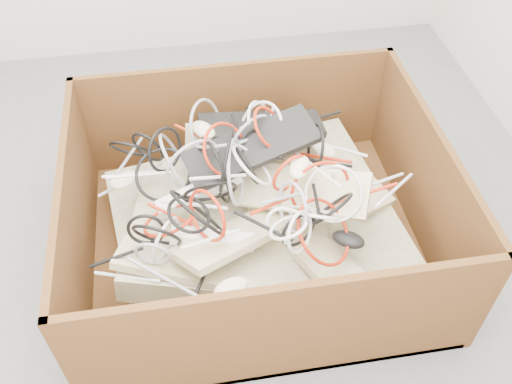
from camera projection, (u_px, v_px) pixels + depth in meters
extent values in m
plane|color=#5B5B5D|center=(210.00, 248.00, 2.23)|extent=(3.00, 3.00, 0.00)
cube|color=#432710|center=(257.00, 245.00, 2.22)|extent=(1.31, 1.09, 0.03)
cube|color=#432710|center=(237.00, 114.00, 2.41)|extent=(1.31, 0.02, 0.51)
cube|color=#432710|center=(286.00, 334.00, 1.69)|extent=(1.31, 0.02, 0.51)
cube|color=#432710|center=(424.00, 184.00, 2.12)|extent=(0.02, 1.04, 0.51)
cube|color=#432710|center=(77.00, 226.00, 1.98)|extent=(0.03, 1.04, 0.51)
cube|color=#BFBA8E|center=(256.00, 230.00, 2.19)|extent=(1.15, 0.99, 0.21)
cube|color=#BFBA8E|center=(230.00, 235.00, 2.06)|extent=(0.82, 0.74, 0.22)
cube|color=beige|center=(219.00, 180.00, 2.23)|extent=(0.45, 0.45, 0.16)
cube|color=beige|center=(340.00, 167.00, 2.24)|extent=(0.36, 0.50, 0.11)
cube|color=beige|center=(279.00, 259.00, 1.96)|extent=(0.19, 0.48, 0.10)
cube|color=beige|center=(187.00, 266.00, 1.87)|extent=(0.49, 0.30, 0.16)
cube|color=beige|center=(331.00, 267.00, 1.90)|extent=(0.33, 0.50, 0.15)
cube|color=beige|center=(247.00, 147.00, 2.19)|extent=(0.50, 0.12, 0.22)
cube|color=beige|center=(240.00, 235.00, 1.90)|extent=(0.49, 0.39, 0.18)
cube|color=beige|center=(301.00, 190.00, 1.98)|extent=(0.49, 0.36, 0.17)
cube|color=black|center=(262.00, 125.00, 2.17)|extent=(0.48, 0.17, 0.09)
cube|color=black|center=(251.00, 147.00, 1.97)|extent=(0.50, 0.27, 0.14)
ellipsoid|color=beige|center=(124.00, 180.00, 2.02)|extent=(0.13, 0.11, 0.04)
ellipsoid|color=beige|center=(323.00, 150.00, 2.12)|extent=(0.12, 0.13, 0.04)
ellipsoid|color=beige|center=(231.00, 288.00, 1.72)|extent=(0.13, 0.10, 0.04)
ellipsoid|color=beige|center=(300.00, 167.00, 1.89)|extent=(0.11, 0.13, 0.04)
ellipsoid|color=beige|center=(203.00, 130.00, 2.09)|extent=(0.12, 0.13, 0.04)
ellipsoid|color=black|center=(348.00, 239.00, 1.90)|extent=(0.13, 0.12, 0.04)
cube|color=white|center=(199.00, 191.00, 1.96)|extent=(0.32, 0.12, 0.13)
cube|color=white|center=(213.00, 239.00, 1.86)|extent=(0.28, 0.10, 0.09)
cube|color=#0C0DB5|center=(342.00, 183.00, 2.00)|extent=(0.05, 0.05, 0.03)
torus|color=silver|center=(260.00, 132.00, 2.09)|extent=(0.20, 0.24, 0.24)
torus|color=#AC220C|center=(169.00, 220.00, 1.87)|extent=(0.25, 0.24, 0.10)
torus|color=black|center=(198.00, 213.00, 1.81)|extent=(0.22, 0.25, 0.27)
torus|color=black|center=(227.00, 160.00, 1.88)|extent=(0.11, 0.24, 0.25)
torus|color=black|center=(157.00, 235.00, 1.80)|extent=(0.16, 0.14, 0.18)
torus|color=#939399|center=(206.00, 128.00, 2.14)|extent=(0.17, 0.28, 0.30)
torus|color=black|center=(163.00, 174.00, 1.98)|extent=(0.21, 0.18, 0.13)
torus|color=black|center=(146.00, 230.00, 1.81)|extent=(0.17, 0.04, 0.17)
torus|color=#AC220C|center=(290.00, 173.00, 1.93)|extent=(0.20, 0.11, 0.22)
torus|color=#939399|center=(236.00, 172.00, 1.88)|extent=(0.11, 0.31, 0.32)
torus|color=#939399|center=(222.00, 142.00, 2.02)|extent=(0.21, 0.19, 0.12)
torus|color=silver|center=(288.00, 228.00, 1.75)|extent=(0.17, 0.17, 0.08)
torus|color=silver|center=(252.00, 165.00, 1.90)|extent=(0.17, 0.25, 0.20)
torus|color=black|center=(165.00, 150.00, 2.04)|extent=(0.16, 0.19, 0.23)
torus|color=#939399|center=(152.00, 254.00, 1.77)|extent=(0.17, 0.06, 0.17)
torus|color=#AC220C|center=(324.00, 232.00, 1.83)|extent=(0.28, 0.29, 0.17)
torus|color=#AC220C|center=(207.00, 216.00, 1.77)|extent=(0.15, 0.21, 0.24)
torus|color=#AC220C|center=(225.00, 149.00, 1.94)|extent=(0.20, 0.20, 0.23)
torus|color=#939399|center=(193.00, 163.00, 1.93)|extent=(0.24, 0.10, 0.25)
torus|color=silver|center=(264.00, 131.00, 2.18)|extent=(0.20, 0.33, 0.29)
torus|color=silver|center=(300.00, 232.00, 1.75)|extent=(0.15, 0.16, 0.20)
torus|color=#939399|center=(251.00, 135.00, 2.05)|extent=(0.17, 0.15, 0.20)
torus|color=#939399|center=(292.00, 207.00, 1.79)|extent=(0.07, 0.24, 0.24)
torus|color=silver|center=(165.00, 239.00, 1.82)|extent=(0.12, 0.19, 0.22)
torus|color=silver|center=(333.00, 194.00, 1.88)|extent=(0.22, 0.18, 0.20)
torus|color=#AC220C|center=(269.00, 128.00, 1.99)|extent=(0.16, 0.23, 0.19)
torus|color=black|center=(254.00, 142.00, 2.00)|extent=(0.13, 0.08, 0.13)
torus|color=black|center=(210.00, 192.00, 1.87)|extent=(0.22, 0.11, 0.21)
torus|color=black|center=(316.00, 147.00, 2.01)|extent=(0.05, 0.21, 0.21)
torus|color=black|center=(331.00, 209.00, 1.83)|extent=(0.21, 0.14, 0.20)
torus|color=black|center=(298.00, 230.00, 1.79)|extent=(0.17, 0.09, 0.18)
torus|color=black|center=(189.00, 214.00, 1.81)|extent=(0.19, 0.20, 0.09)
torus|color=silver|center=(231.00, 141.00, 2.06)|extent=(0.11, 0.17, 0.17)
torus|color=silver|center=(280.00, 221.00, 1.80)|extent=(0.14, 0.07, 0.13)
torus|color=#939399|center=(177.00, 164.00, 2.05)|extent=(0.12, 0.30, 0.29)
torus|color=black|center=(216.00, 171.00, 1.95)|extent=(0.11, 0.32, 0.34)
torus|color=#AC220C|center=(320.00, 189.00, 1.92)|extent=(0.25, 0.10, 0.25)
torus|color=silver|center=(314.00, 213.00, 1.82)|extent=(0.25, 0.19, 0.18)
torus|color=black|center=(246.00, 165.00, 1.93)|extent=(0.08, 0.22, 0.22)
torus|color=black|center=(148.00, 147.00, 2.07)|extent=(0.15, 0.14, 0.19)
torus|color=black|center=(130.00, 149.00, 2.10)|extent=(0.21, 0.12, 0.20)
cylinder|color=black|center=(327.00, 163.00, 2.04)|extent=(0.18, 0.06, 0.03)
cylinder|color=black|center=(247.00, 121.00, 2.22)|extent=(0.04, 0.15, 0.02)
cylinder|color=silver|center=(318.00, 169.00, 1.89)|extent=(0.10, 0.27, 0.09)
cylinder|color=black|center=(116.00, 257.00, 1.81)|extent=(0.18, 0.04, 0.05)
cylinder|color=black|center=(326.00, 116.00, 2.28)|extent=(0.13, 0.04, 0.02)
cylinder|color=#AC220C|center=(322.00, 157.00, 2.02)|extent=(0.18, 0.16, 0.08)
cylinder|color=#939399|center=(267.00, 132.00, 2.07)|extent=(0.11, 0.25, 0.06)
cylinder|color=black|center=(206.00, 272.00, 1.77)|extent=(0.09, 0.14, 0.04)
cylinder|color=black|center=(263.00, 226.00, 1.79)|extent=(0.18, 0.15, 0.03)
cylinder|color=#939399|center=(283.00, 198.00, 1.84)|extent=(0.17, 0.09, 0.07)
cylinder|color=#939399|center=(129.00, 157.00, 2.14)|extent=(0.11, 0.28, 0.08)
cylinder|color=#AC220C|center=(205.00, 139.00, 2.14)|extent=(0.23, 0.11, 0.10)
cylinder|color=#AC220C|center=(302.00, 160.00, 1.99)|extent=(0.03, 0.14, 0.05)
cylinder|color=black|center=(289.00, 121.00, 2.28)|extent=(0.16, 0.05, 0.04)
cylinder|color=#939399|center=(337.00, 165.00, 2.01)|extent=(0.10, 0.17, 0.06)
cylinder|color=silver|center=(348.00, 151.00, 2.14)|extent=(0.15, 0.06, 0.04)
cylinder|color=#AC220C|center=(170.00, 214.00, 1.87)|extent=(0.15, 0.09, 0.06)
cylinder|color=silver|center=(289.00, 228.00, 1.81)|extent=(0.07, 0.16, 0.06)
cylinder|color=silver|center=(394.00, 190.00, 1.95)|extent=(0.21, 0.19, 0.07)
cylinder|color=black|center=(242.00, 140.00, 2.05)|extent=(0.05, 0.26, 0.06)
cylinder|color=silver|center=(218.00, 177.00, 1.89)|extent=(0.19, 0.03, 0.04)
cylinder|color=#AC220C|center=(274.00, 204.00, 1.82)|extent=(0.17, 0.10, 0.05)
cylinder|color=silver|center=(211.00, 239.00, 1.79)|extent=(0.20, 0.09, 0.06)
cylinder|color=silver|center=(194.00, 205.00, 1.89)|extent=(0.22, 0.07, 0.02)
cylinder|color=silver|center=(139.00, 175.00, 1.99)|extent=(0.23, 0.05, 0.06)
cylinder|color=silver|center=(386.00, 180.00, 2.02)|extent=(0.17, 0.10, 0.07)
cylinder|color=#939399|center=(163.00, 278.00, 1.71)|extent=(0.21, 0.17, 0.05)
cylinder|color=silver|center=(129.00, 174.00, 2.06)|extent=(0.20, 0.05, 0.05)
cylinder|color=silver|center=(127.00, 277.00, 1.81)|extent=(0.21, 0.08, 0.02)
cylinder|color=black|center=(317.00, 201.00, 1.84)|extent=(0.04, 0.18, 0.04)
cylinder|color=#939399|center=(131.00, 179.00, 2.09)|extent=(0.25, 0.10, 0.07)
cylinder|color=#AC220C|center=(214.00, 131.00, 2.11)|extent=(0.11, 0.26, 0.07)
cylinder|color=black|center=(258.00, 148.00, 1.99)|extent=(0.15, 0.17, 0.04)
cylinder|color=#AC220C|center=(366.00, 193.00, 1.91)|extent=(0.22, 0.02, 0.06)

